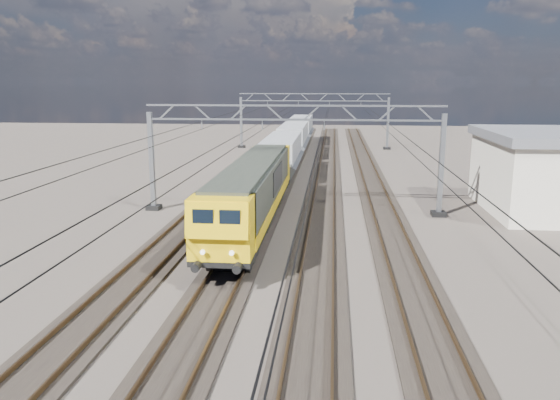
# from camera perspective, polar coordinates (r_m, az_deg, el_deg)

# --- Properties ---
(ground) EXTENTS (160.00, 160.00, 0.00)m
(ground) POSITION_cam_1_polar(r_m,az_deg,el_deg) (32.50, 0.80, -2.97)
(ground) COLOR black
(ground) RESTS_ON ground
(track_outer_west) EXTENTS (2.60, 140.00, 0.30)m
(track_outer_west) POSITION_cam_1_polar(r_m,az_deg,el_deg) (33.50, -9.49, -2.55)
(track_outer_west) COLOR black
(track_outer_west) RESTS_ON ground
(track_loco) EXTENTS (2.60, 140.00, 0.30)m
(track_loco) POSITION_cam_1_polar(r_m,az_deg,el_deg) (32.70, -2.70, -2.76)
(track_loco) COLOR black
(track_loco) RESTS_ON ground
(track_inner_east) EXTENTS (2.60, 140.00, 0.30)m
(track_inner_east) POSITION_cam_1_polar(r_m,az_deg,el_deg) (32.38, 4.33, -2.93)
(track_inner_east) COLOR black
(track_inner_east) RESTS_ON ground
(track_outer_east) EXTENTS (2.60, 140.00, 0.30)m
(track_outer_east) POSITION_cam_1_polar(r_m,az_deg,el_deg) (32.55, 11.39, -3.06)
(track_outer_east) COLOR black
(track_outer_east) RESTS_ON ground
(catenary_gantry_mid) EXTENTS (19.90, 0.90, 7.11)m
(catenary_gantry_mid) POSITION_cam_1_polar(r_m,az_deg,el_deg) (35.65, 1.36, 4.79)
(catenary_gantry_mid) COLOR gray
(catenary_gantry_mid) RESTS_ON ground
(catenary_gantry_far) EXTENTS (19.90, 0.90, 7.11)m
(catenary_gantry_far) POSITION_cam_1_polar(r_m,az_deg,el_deg) (71.45, 3.54, 8.51)
(catenary_gantry_far) COLOR gray
(catenary_gantry_far) RESTS_ON ground
(overhead_wires) EXTENTS (12.03, 140.00, 0.53)m
(overhead_wires) POSITION_cam_1_polar(r_m,az_deg,el_deg) (39.44, 1.81, 8.19)
(overhead_wires) COLOR black
(overhead_wires) RESTS_ON ground
(locomotive) EXTENTS (2.76, 21.10, 3.62)m
(locomotive) POSITION_cam_1_polar(r_m,az_deg,el_deg) (31.97, -2.80, 1.04)
(locomotive) COLOR black
(locomotive) RESTS_ON ground
(hopper_wagon_lead) EXTENTS (3.38, 13.00, 3.25)m
(hopper_wagon_lead) POSITION_cam_1_polar(r_m,az_deg,el_deg) (49.33, 0.19, 4.91)
(hopper_wagon_lead) COLOR black
(hopper_wagon_lead) RESTS_ON ground
(hopper_wagon_mid) EXTENTS (3.38, 13.00, 3.25)m
(hopper_wagon_mid) POSITION_cam_1_polar(r_m,az_deg,el_deg) (63.40, 1.41, 6.53)
(hopper_wagon_mid) COLOR black
(hopper_wagon_mid) RESTS_ON ground
(hopper_wagon_third) EXTENTS (3.38, 13.00, 3.25)m
(hopper_wagon_third) POSITION_cam_1_polar(r_m,az_deg,el_deg) (77.51, 2.20, 7.57)
(hopper_wagon_third) COLOR black
(hopper_wagon_third) RESTS_ON ground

